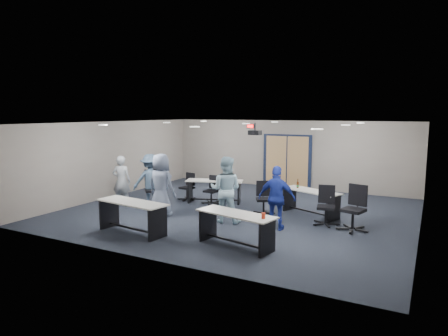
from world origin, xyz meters
The scene contains 25 objects.
floor centered at (0.00, 0.00, 0.00)m, with size 10.00×10.00×0.00m, color black.
back_wall centered at (0.00, 4.50, 1.35)m, with size 10.00×0.04×2.70m, color gray.
front_wall centered at (0.00, -4.50, 1.35)m, with size 10.00×0.04×2.70m, color gray.
left_wall centered at (-5.00, 0.00, 1.35)m, with size 0.04×9.00×2.70m, color gray.
right_wall centered at (5.00, 0.00, 1.35)m, with size 0.04×9.00×2.70m, color gray.
ceiling centered at (0.00, 0.00, 2.70)m, with size 10.00×9.00×0.04m, color silver.
double_door centered at (0.00, 4.46, 1.05)m, with size 2.00×0.07×2.20m.
exit_sign centered at (-1.60, 4.44, 2.45)m, with size 0.32×0.07×0.18m.
ceiling_projector centered at (0.30, 0.50, 2.40)m, with size 0.35×0.32×0.37m.
ceiling_can_lights centered at (0.00, 0.25, 2.67)m, with size 6.24×5.74×0.02m, color white, non-canonical shape.
table_front_left centered at (-1.43, -3.22, 0.55)m, with size 2.05×0.90×0.80m.
table_front_right centered at (1.34, -2.93, 0.53)m, with size 1.99×1.01×0.90m.
table_back_left centered at (-1.25, 0.72, 0.52)m, with size 1.98×1.22×0.76m.
table_back_right centered at (2.06, 0.60, 0.51)m, with size 1.93×1.28×1.02m.
chair_back_a centered at (-2.30, 0.63, 0.47)m, with size 0.59×0.59×0.94m, color black, non-canonical shape.
chair_back_b centered at (-1.26, 0.51, 0.47)m, with size 0.59×0.59×0.94m, color black, non-canonical shape.
chair_back_c centered at (0.81, 0.02, 0.49)m, with size 0.62×0.62×0.98m, color black, non-canonical shape.
chair_back_d centered at (2.72, -0.25, 0.53)m, with size 0.67×0.67×1.06m, color black, non-canonical shape.
chair_loose_left centered at (-2.70, -0.70, 0.59)m, with size 0.74×0.74×1.18m, color black, non-canonical shape.
chair_loose_right centered at (3.46, -0.45, 0.59)m, with size 0.74×0.74×1.18m, color black, non-canonical shape.
person_gray centered at (-3.62, -1.15, 0.83)m, with size 0.60×0.40×1.66m, color #939AA1.
person_plaid centered at (-1.82, -1.47, 0.92)m, with size 0.89×0.58×1.83m, color slate.
person_lightblue centered at (0.20, -1.24, 0.92)m, with size 0.89×0.69×1.83m, color #A9CFE0.
person_navy centered at (1.69, -1.27, 0.83)m, with size 0.98×0.41×1.67m, color navy.
person_back centered at (-2.83, -0.69, 0.85)m, with size 1.10×0.63×1.70m, color #384D65.
Camera 1 is at (5.16, -10.78, 3.02)m, focal length 32.00 mm.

